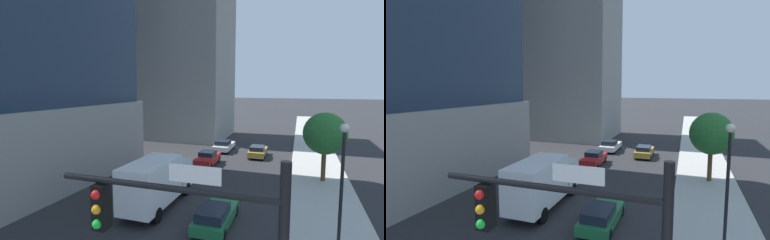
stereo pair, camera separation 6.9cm
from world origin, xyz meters
TOP-DOWN VIEW (x-y plane):
  - sidewalk at (8.30, 20.00)m, footprint 4.73×120.00m
  - construction_building at (-10.63, 42.05)m, footprint 24.64×13.17m
  - street_lamp at (8.57, 12.96)m, footprint 0.44×0.44m
  - street_tree at (8.54, 23.93)m, footprint 3.46×3.46m
  - car_gold at (2.22, 31.29)m, footprint 1.74×4.29m
  - car_green at (2.22, 13.25)m, footprint 1.77×4.75m
  - car_white at (-2.14, 33.09)m, footprint 1.88×4.58m
  - car_red at (-2.14, 26.04)m, footprint 1.74×4.44m
  - box_truck at (-2.14, 14.57)m, footprint 2.26×7.20m

SIDE VIEW (x-z plane):
  - sidewalk at x=8.30m, z-range 0.00..0.15m
  - car_green at x=2.22m, z-range 0.00..1.32m
  - car_gold at x=2.22m, z-range 0.00..1.34m
  - car_red at x=-2.14m, z-range -0.02..1.40m
  - car_white at x=-2.14m, z-range 0.00..1.39m
  - box_truck at x=-2.14m, z-range 0.16..3.47m
  - street_tree at x=8.54m, z-range 1.26..6.98m
  - street_lamp at x=8.57m, z-range 1.07..7.17m
  - construction_building at x=-10.63m, z-range -1.91..31.09m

